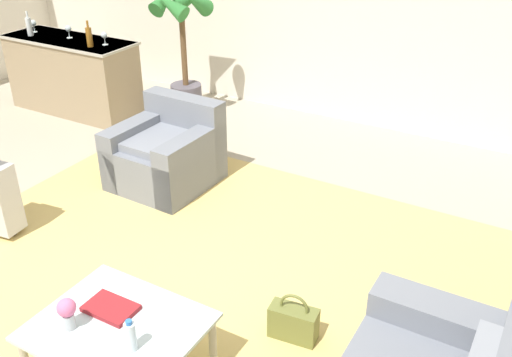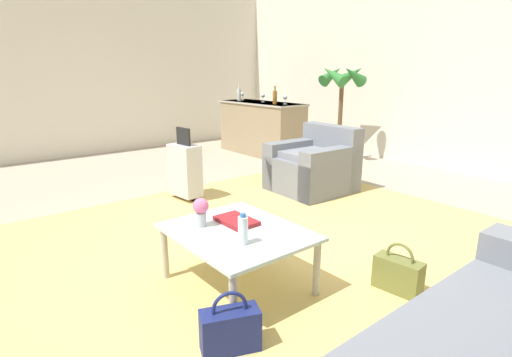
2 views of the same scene
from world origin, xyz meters
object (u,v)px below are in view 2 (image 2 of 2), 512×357
at_px(wine_glass_left_of_centre, 263,96).
at_px(potted_palm, 341,109).
at_px(wine_glass_leftmost, 242,94).
at_px(bar_console, 261,127).
at_px(wine_bottle_amber, 275,97).
at_px(coffee_table_book, 236,221).
at_px(flower_vase, 201,210).
at_px(coffee_table, 237,237).
at_px(armchair, 315,168).
at_px(suitcase_silver, 185,170).
at_px(water_bottle, 243,230).
at_px(handbag_olive, 398,274).
at_px(wine_bottle_clear, 239,94).
at_px(wine_glass_right_of_centre, 285,98).
at_px(handbag_navy, 230,329).

distance_m(wine_glass_left_of_centre, potted_palm, 1.43).
bearing_deg(wine_glass_leftmost, bar_console, -2.19).
bearing_deg(wine_glass_leftmost, potted_palm, 16.91).
xyz_separation_m(wine_glass_left_of_centre, wine_bottle_amber, (0.50, -0.16, 0.01)).
distance_m(coffee_table_book, flower_vase, 0.27).
bearing_deg(coffee_table, wine_bottle_amber, 135.24).
height_order(armchair, wine_glass_left_of_centre, wine_glass_left_of_centre).
bearing_deg(bar_console, wine_bottle_amber, -13.91).
bearing_deg(suitcase_silver, armchair, 64.39).
relative_size(water_bottle, handbag_olive, 0.57).
height_order(water_bottle, wine_bottle_clear, wine_bottle_clear).
bearing_deg(wine_glass_leftmost, water_bottle, -36.86).
height_order(wine_glass_right_of_centre, wine_bottle_clear, wine_bottle_clear).
distance_m(wine_glass_right_of_centre, wine_bottle_clear, 1.11).
relative_size(bar_console, handbag_olive, 4.89).
bearing_deg(bar_console, wine_glass_leftmost, 177.81).
height_order(wine_glass_leftmost, wine_bottle_amber, wine_bottle_amber).
distance_m(flower_vase, bar_console, 4.62).
bearing_deg(water_bottle, coffee_table, 153.43).
relative_size(armchair, flower_vase, 4.49).
height_order(coffee_table_book, handbag_olive, coffee_table_book).
distance_m(water_bottle, wine_bottle_clear, 5.24).
distance_m(wine_bottle_amber, handbag_navy, 4.98).
bearing_deg(wine_bottle_amber, wine_glass_leftmost, 172.40).
bearing_deg(armchair, water_bottle, -56.52).
xyz_separation_m(water_bottle, flower_vase, (-0.42, -0.05, 0.03)).
bearing_deg(wine_bottle_clear, handbag_olive, -24.42).
height_order(coffee_table, potted_palm, potted_palm).
height_order(coffee_table, suitcase_silver, suitcase_silver).
relative_size(wine_glass_right_of_centre, wine_bottle_amber, 0.51).
relative_size(water_bottle, potted_palm, 0.13).
bearing_deg(water_bottle, armchair, 123.48).
height_order(flower_vase, wine_glass_left_of_centre, wine_glass_left_of_centre).
height_order(wine_glass_leftmost, handbag_olive, wine_glass_leftmost).
distance_m(wine_glass_leftmost, wine_glass_left_of_centre, 0.60).
xyz_separation_m(handbag_olive, potted_palm, (-2.94, 2.88, 0.74)).
bearing_deg(wine_glass_left_of_centre, flower_vase, -45.04).
height_order(armchair, handbag_navy, armchair).
distance_m(wine_glass_left_of_centre, wine_bottle_clear, 0.53).
xyz_separation_m(water_bottle, coffee_table_book, (-0.32, 0.18, -0.08)).
bearing_deg(bar_console, suitcase_silver, -57.99).
xyz_separation_m(armchair, handbag_navy, (1.81, -2.59, -0.16)).
bearing_deg(suitcase_silver, coffee_table_book, -18.25).
distance_m(flower_vase, potted_palm, 4.34).
distance_m(armchair, coffee_table, 2.53).
distance_m(water_bottle, wine_glass_right_of_centre, 4.50).
bearing_deg(water_bottle, suitcase_silver, 160.02).
height_order(coffee_table_book, wine_glass_left_of_centre, wine_glass_left_of_centre).
relative_size(wine_bottle_amber, handbag_olive, 0.84).
xyz_separation_m(armchair, flower_vase, (1.08, -2.31, 0.26)).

